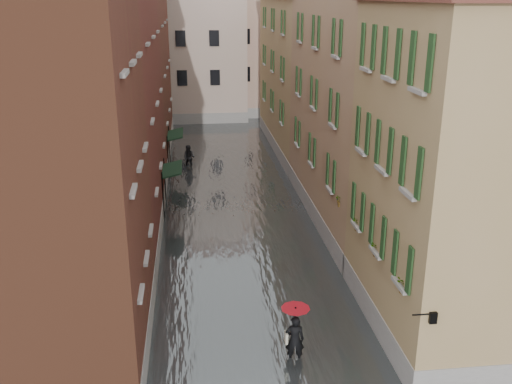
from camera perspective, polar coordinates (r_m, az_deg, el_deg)
ground at (r=22.85m, az=0.07°, el=-11.63°), size 120.00×120.00×0.00m
floodwater at (r=34.59m, az=-2.40°, el=-0.47°), size 10.00×60.00×0.20m
building_left_near at (r=18.87m, az=-20.81°, el=1.89°), size 6.00×8.00×13.00m
building_left_mid at (r=29.41m, az=-15.83°, el=7.75°), size 6.00×14.00×12.50m
building_left_far at (r=44.02m, az=-12.98°, el=12.53°), size 6.00×16.00×14.00m
building_right_near at (r=20.68m, az=20.41°, el=1.20°), size 6.00×8.00×11.50m
building_right_mid at (r=30.42m, az=11.44°, el=8.93°), size 6.00×14.00×13.00m
building_right_far at (r=44.88m, az=5.56°, el=11.43°), size 6.00×16.00×11.50m
building_end_cream at (r=57.75m, az=-7.44°, el=13.81°), size 12.00×9.00×13.00m
building_end_pink at (r=60.35m, az=1.42°, el=13.70°), size 10.00×9.00×12.00m
awning_near at (r=31.97m, az=-8.45°, el=2.13°), size 1.09×2.79×2.80m
awning_far at (r=40.07m, az=-8.13°, el=5.62°), size 1.09×3.08×2.80m
wall_lantern at (r=17.35m, az=17.16°, el=-11.83°), size 0.71×0.22×0.35m
window_planters at (r=21.59m, az=11.20°, el=-3.52°), size 0.59×8.54×0.84m
pedestrian_main at (r=19.34m, az=3.91°, el=-13.61°), size 0.96×0.96×2.06m
pedestrian_far at (r=40.37m, az=-6.72°, el=3.44°), size 1.02×0.91×1.74m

